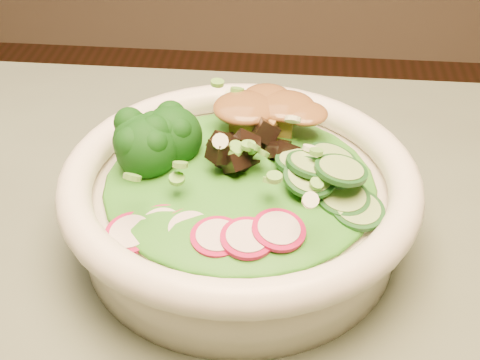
# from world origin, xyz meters

# --- Properties ---
(salad_bowl) EXTENTS (0.26, 0.26, 0.07)m
(salad_bowl) POSITION_xyz_m (0.20, 0.12, 0.79)
(salad_bowl) COLOR white
(salad_bowl) RESTS_ON dining_table
(lettuce_bed) EXTENTS (0.20, 0.20, 0.02)m
(lettuce_bed) POSITION_xyz_m (0.20, 0.12, 0.81)
(lettuce_bed) COLOR #1C6B16
(lettuce_bed) RESTS_ON salad_bowl
(broccoli_florets) EXTENTS (0.08, 0.07, 0.04)m
(broccoli_florets) POSITION_xyz_m (0.14, 0.13, 0.82)
(broccoli_florets) COLOR black
(broccoli_florets) RESTS_ON salad_bowl
(radish_slices) EXTENTS (0.11, 0.04, 0.02)m
(radish_slices) POSITION_xyz_m (0.19, 0.05, 0.81)
(radish_slices) COLOR #9B0B3B
(radish_slices) RESTS_ON salad_bowl
(cucumber_slices) EXTENTS (0.07, 0.07, 0.04)m
(cucumber_slices) POSITION_xyz_m (0.26, 0.11, 0.82)
(cucumber_slices) COLOR #80B162
(cucumber_slices) RESTS_ON salad_bowl
(mushroom_heap) EXTENTS (0.07, 0.07, 0.04)m
(mushroom_heap) POSITION_xyz_m (0.20, 0.13, 0.82)
(mushroom_heap) COLOR black
(mushroom_heap) RESTS_ON salad_bowl
(tofu_cubes) EXTENTS (0.09, 0.06, 0.04)m
(tofu_cubes) POSITION_xyz_m (0.21, 0.18, 0.82)
(tofu_cubes) COLOR olive
(tofu_cubes) RESTS_ON salad_bowl
(peanut_sauce) EXTENTS (0.07, 0.05, 0.02)m
(peanut_sauce) POSITION_xyz_m (0.21, 0.18, 0.83)
(peanut_sauce) COLOR brown
(peanut_sauce) RESTS_ON tofu_cubes
(scallion_garnish) EXTENTS (0.19, 0.19, 0.02)m
(scallion_garnish) POSITION_xyz_m (0.20, 0.12, 0.83)
(scallion_garnish) COLOR #5CA53A
(scallion_garnish) RESTS_ON salad_bowl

